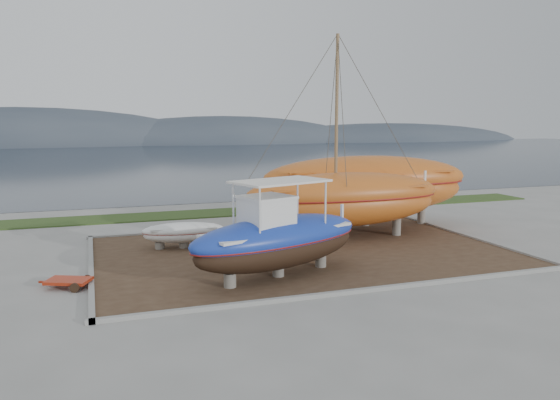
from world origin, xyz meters
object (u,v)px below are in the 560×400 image
object	(u,v)px
orange_sailboat	(346,139)
orange_bare_hull	(366,192)
blue_caique	(278,229)
white_dinghy	(184,235)
red_trailer	(69,283)

from	to	relation	value
orange_sailboat	orange_bare_hull	size ratio (longest dim) A/B	0.87
blue_caique	orange_bare_hull	bearing A→B (deg)	25.65
white_dinghy	orange_sailboat	xyz separation A→B (m)	(7.91, -0.75, 4.40)
orange_sailboat	orange_bare_hull	xyz separation A→B (m)	(2.62, 2.72, -3.05)
red_trailer	orange_bare_hull	bearing A→B (deg)	47.52
white_dinghy	orange_sailboat	distance (m)	9.08
orange_sailboat	orange_bare_hull	distance (m)	4.86
orange_bare_hull	red_trailer	xyz separation A→B (m)	(-15.42, -6.62, -1.81)
blue_caique	orange_bare_hull	world-z (taller)	orange_bare_hull
blue_caique	white_dinghy	distance (m)	6.61
white_dinghy	orange_bare_hull	size ratio (longest dim) A/B	0.33
red_trailer	white_dinghy	bearing A→B (deg)	67.90
blue_caique	white_dinghy	world-z (taller)	blue_caique
blue_caique	orange_bare_hull	distance (m)	11.18
blue_caique	red_trailer	size ratio (longest dim) A/B	3.42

